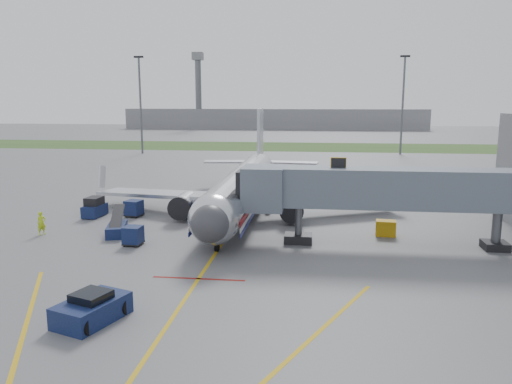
# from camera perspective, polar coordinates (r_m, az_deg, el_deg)

# --- Properties ---
(ground) EXTENTS (400.00, 400.00, 0.00)m
(ground) POSITION_cam_1_polar(r_m,az_deg,el_deg) (36.16, -5.10, -7.67)
(ground) COLOR #565659
(ground) RESTS_ON ground
(grass_strip) EXTENTS (300.00, 25.00, 0.01)m
(grass_strip) POSITION_cam_1_polar(r_m,az_deg,el_deg) (124.33, 3.55, 5.21)
(grass_strip) COLOR #2D4C1E
(grass_strip) RESTS_ON ground
(apron_markings) EXTENTS (21.52, 50.00, 0.01)m
(apron_markings) POSITION_cam_1_polar(r_m,az_deg,el_deg) (29.41, -8.15, -12.06)
(apron_markings) COLOR gold
(apron_markings) RESTS_ON ground
(airliner) EXTENTS (32.10, 35.67, 10.25)m
(airliner) POSITION_cam_1_polar(r_m,az_deg,el_deg) (50.13, -1.54, 0.58)
(airliner) COLOR silver
(airliner) RESTS_ON ground
(jet_bridge) EXTENTS (25.30, 4.00, 6.90)m
(jet_bridge) POSITION_cam_1_polar(r_m,az_deg,el_deg) (39.58, 14.91, 0.27)
(jet_bridge) COLOR slate
(jet_bridge) RESTS_ON ground
(light_mast_left) EXTENTS (2.00, 0.44, 20.40)m
(light_mast_left) POSITION_cam_1_polar(r_m,az_deg,el_deg) (110.11, -13.07, 9.91)
(light_mast_left) COLOR #595B60
(light_mast_left) RESTS_ON ground
(light_mast_right) EXTENTS (2.00, 0.44, 20.40)m
(light_mast_right) POSITION_cam_1_polar(r_m,az_deg,el_deg) (110.04, 16.43, 9.76)
(light_mast_right) COLOR #595B60
(light_mast_right) RESTS_ON ground
(distant_terminal) EXTENTS (120.00, 14.00, 8.00)m
(distant_terminal) POSITION_cam_1_polar(r_m,az_deg,el_deg) (204.47, 2.09, 8.37)
(distant_terminal) COLOR slate
(distant_terminal) RESTS_ON ground
(control_tower) EXTENTS (4.00, 4.00, 30.00)m
(control_tower) POSITION_cam_1_polar(r_m,az_deg,el_deg) (204.25, -6.61, 12.04)
(control_tower) COLOR #595B60
(control_tower) RESTS_ON ground
(pushback_tug) EXTENTS (3.38, 4.26, 1.55)m
(pushback_tug) POSITION_cam_1_polar(r_m,az_deg,el_deg) (27.64, -18.25, -12.56)
(pushback_tug) COLOR #0D183A
(pushback_tug) RESTS_ON ground
(baggage_tug) EXTENTS (1.66, 2.89, 1.95)m
(baggage_tug) POSITION_cam_1_polar(r_m,az_deg,el_deg) (51.24, -17.97, -1.75)
(baggage_tug) COLOR #0D183A
(baggage_tug) RESTS_ON ground
(baggage_cart_a) EXTENTS (1.76, 1.76, 1.61)m
(baggage_cart_a) POSITION_cam_1_polar(r_m,az_deg,el_deg) (50.23, -13.79, -1.82)
(baggage_cart_a) COLOR #0D183A
(baggage_cart_a) RESTS_ON ground
(baggage_cart_b) EXTENTS (1.48, 1.48, 1.50)m
(baggage_cart_b) POSITION_cam_1_polar(r_m,az_deg,el_deg) (40.41, -13.87, -4.86)
(baggage_cart_b) COLOR #0D183A
(baggage_cart_b) RESTS_ON ground
(baggage_cart_c) EXTENTS (2.23, 2.23, 1.89)m
(baggage_cart_c) POSITION_cam_1_polar(r_m,az_deg,el_deg) (47.26, -5.83, -2.16)
(baggage_cart_c) COLOR #0D183A
(baggage_cart_c) RESTS_ON ground
(belt_loader) EXTENTS (2.30, 4.51, 2.13)m
(belt_loader) POSITION_cam_1_polar(r_m,az_deg,el_deg) (43.98, -15.62, -4.02)
(belt_loader) COLOR #0D183A
(belt_loader) RESTS_ON ground
(ground_power_cart) EXTENTS (1.73, 1.24, 1.30)m
(ground_power_cart) POSITION_cam_1_polar(r_m,az_deg,el_deg) (43.33, 14.60, -4.03)
(ground_power_cart) COLOR #C8900B
(ground_power_cart) RESTS_ON ground
(ramp_worker) EXTENTS (0.82, 0.86, 1.98)m
(ramp_worker) POSITION_cam_1_polar(r_m,az_deg,el_deg) (45.92, -23.31, -3.30)
(ramp_worker) COLOR #B6D819
(ramp_worker) RESTS_ON ground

